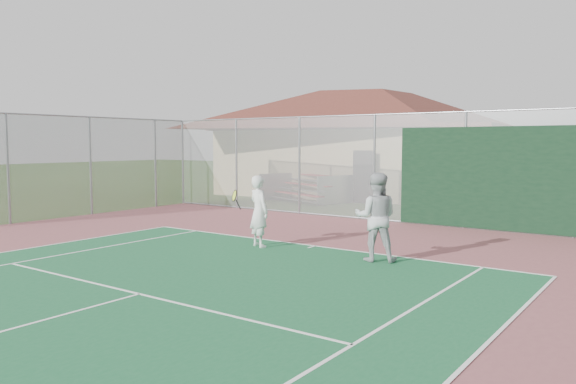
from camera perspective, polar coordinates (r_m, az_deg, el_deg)
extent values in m
cylinder|color=gray|center=(24.18, -10.64, 2.97)|extent=(0.08, 0.08, 3.50)
cylinder|color=gray|center=(22.11, -5.25, 2.85)|extent=(0.08, 0.08, 3.50)
cylinder|color=gray|center=(20.27, 1.17, 2.68)|extent=(0.08, 0.08, 3.50)
cylinder|color=gray|center=(18.74, 8.76, 2.43)|extent=(0.08, 0.08, 3.50)
cylinder|color=gray|center=(17.59, 17.51, 2.09)|extent=(0.08, 0.08, 3.50)
cylinder|color=gray|center=(16.89, 27.22, 1.66)|extent=(0.08, 0.08, 3.50)
cylinder|color=gray|center=(18.31, 11.65, 7.81)|extent=(20.00, 0.05, 0.05)
cylinder|color=gray|center=(18.46, 11.46, -2.95)|extent=(20.00, 0.05, 0.05)
cube|color=#999EA0|center=(18.31, 11.55, 2.33)|extent=(20.00, 0.02, 3.50)
cube|color=black|center=(16.86, 27.17, 0.98)|extent=(10.00, 0.04, 3.00)
cylinder|color=gray|center=(23.17, -13.32, 2.84)|extent=(0.08, 0.08, 3.50)
cylinder|color=gray|center=(21.33, -19.42, 2.51)|extent=(0.08, 0.08, 3.50)
cylinder|color=gray|center=(19.76, -26.57, 2.09)|extent=(0.08, 0.08, 3.50)
cube|color=#999EA0|center=(21.33, -19.42, 2.51)|extent=(0.02, 9.00, 3.50)
cube|color=tan|center=(28.94, 7.94, 3.05)|extent=(13.90, 10.19, 3.22)
cube|color=brown|center=(28.93, 7.98, 6.35)|extent=(14.50, 10.80, 0.19)
pyramid|color=brown|center=(29.04, 8.02, 10.06)|extent=(15.29, 11.21, 1.93)
cube|color=black|center=(24.14, 7.65, 1.53)|extent=(0.97, 0.06, 2.26)
cube|color=#AC2B27|center=(24.13, 1.04, -0.20)|extent=(3.19, 1.39, 0.05)
cube|color=#B2B5BA|center=(23.93, 0.66, -0.77)|extent=(3.18, 1.36, 0.04)
cube|color=#AC2B27|center=(24.59, 1.83, 0.79)|extent=(3.19, 1.39, 0.05)
cube|color=#B2B5BA|center=(24.39, 1.48, 0.24)|extent=(3.18, 1.36, 0.04)
cube|color=#AC2B27|center=(25.07, 2.60, 1.74)|extent=(3.19, 1.39, 0.05)
cube|color=#B2B5BA|center=(24.86, 2.26, 1.21)|extent=(3.18, 1.36, 0.04)
cube|color=#B2B5BA|center=(25.49, -1.02, 0.57)|extent=(0.73, 1.87, 1.20)
cube|color=#B2B5BA|center=(23.79, 4.90, 0.23)|extent=(0.73, 1.87, 1.20)
imported|color=white|center=(13.80, -2.97, -2.04)|extent=(0.75, 0.62, 1.76)
imported|color=#B2B5B8|center=(12.26, 8.94, -2.61)|extent=(1.15, 1.04, 1.92)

